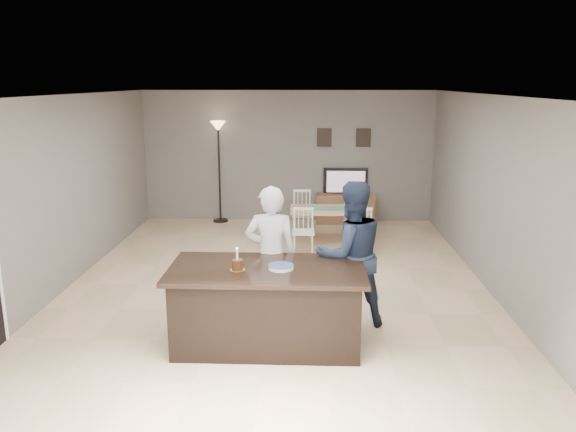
{
  "coord_description": "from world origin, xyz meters",
  "views": [
    {
      "loc": [
        0.46,
        -7.61,
        2.89
      ],
      "look_at": [
        0.17,
        -0.3,
        1.12
      ],
      "focal_mm": 35.0,
      "sensor_mm": 36.0,
      "label": 1
    }
  ],
  "objects_px": {
    "television": "(346,181)",
    "woman": "(271,256)",
    "birthday_cake": "(237,265)",
    "kitchen_island": "(267,306)",
    "plate_stack": "(281,267)",
    "man": "(350,255)",
    "floor_lamp": "(219,144)",
    "dining_table": "(330,215)",
    "tv_console": "(345,209)"
  },
  "relations": [
    {
      "from": "television",
      "to": "woman",
      "type": "bearing_deg",
      "value": 76.71
    },
    {
      "from": "birthday_cake",
      "to": "woman",
      "type": "bearing_deg",
      "value": 64.73
    },
    {
      "from": "kitchen_island",
      "to": "plate_stack",
      "type": "height_order",
      "value": "plate_stack"
    },
    {
      "from": "television",
      "to": "plate_stack",
      "type": "bearing_deg",
      "value": 79.58
    },
    {
      "from": "man",
      "to": "woman",
      "type": "bearing_deg",
      "value": -20.2
    },
    {
      "from": "birthday_cake",
      "to": "floor_lamp",
      "type": "distance_m",
      "value": 5.82
    },
    {
      "from": "birthday_cake",
      "to": "dining_table",
      "type": "relative_size",
      "value": 0.16
    },
    {
      "from": "man",
      "to": "plate_stack",
      "type": "height_order",
      "value": "man"
    },
    {
      "from": "plate_stack",
      "to": "dining_table",
      "type": "distance_m",
      "value": 4.08
    },
    {
      "from": "kitchen_island",
      "to": "woman",
      "type": "height_order",
      "value": "woman"
    },
    {
      "from": "birthday_cake",
      "to": "plate_stack",
      "type": "height_order",
      "value": "birthday_cake"
    },
    {
      "from": "tv_console",
      "to": "kitchen_island",
      "type": "bearing_deg",
      "value": -102.16
    },
    {
      "from": "woman",
      "to": "dining_table",
      "type": "bearing_deg",
      "value": -103.43
    },
    {
      "from": "kitchen_island",
      "to": "woman",
      "type": "xyz_separation_m",
      "value": [
        0.01,
        0.58,
        0.4
      ]
    },
    {
      "from": "birthday_cake",
      "to": "floor_lamp",
      "type": "height_order",
      "value": "floor_lamp"
    },
    {
      "from": "man",
      "to": "dining_table",
      "type": "xyz_separation_m",
      "value": [
        -0.13,
        3.42,
        -0.34
      ]
    },
    {
      "from": "woman",
      "to": "dining_table",
      "type": "distance_m",
      "value": 3.5
    },
    {
      "from": "woman",
      "to": "man",
      "type": "bearing_deg",
      "value": 178.13
    },
    {
      "from": "television",
      "to": "floor_lamp",
      "type": "bearing_deg",
      "value": 1.1
    },
    {
      "from": "floor_lamp",
      "to": "woman",
      "type": "bearing_deg",
      "value": -74.22
    },
    {
      "from": "kitchen_island",
      "to": "floor_lamp",
      "type": "bearing_deg",
      "value": 104.16
    },
    {
      "from": "kitchen_island",
      "to": "man",
      "type": "height_order",
      "value": "man"
    },
    {
      "from": "floor_lamp",
      "to": "birthday_cake",
      "type": "bearing_deg",
      "value": -79.05
    },
    {
      "from": "birthday_cake",
      "to": "dining_table",
      "type": "height_order",
      "value": "birthday_cake"
    },
    {
      "from": "tv_console",
      "to": "television",
      "type": "height_order",
      "value": "television"
    },
    {
      "from": "woman",
      "to": "floor_lamp",
      "type": "height_order",
      "value": "floor_lamp"
    },
    {
      "from": "tv_console",
      "to": "man",
      "type": "height_order",
      "value": "man"
    },
    {
      "from": "plate_stack",
      "to": "floor_lamp",
      "type": "xyz_separation_m",
      "value": [
        -1.57,
        5.63,
        0.7
      ]
    },
    {
      "from": "television",
      "to": "floor_lamp",
      "type": "distance_m",
      "value": 2.72
    },
    {
      "from": "man",
      "to": "floor_lamp",
      "type": "bearing_deg",
      "value": -83.1
    },
    {
      "from": "tv_console",
      "to": "woman",
      "type": "height_order",
      "value": "woman"
    },
    {
      "from": "kitchen_island",
      "to": "woman",
      "type": "relative_size",
      "value": 1.26
    },
    {
      "from": "plate_stack",
      "to": "kitchen_island",
      "type": "bearing_deg",
      "value": 167.3
    },
    {
      "from": "floor_lamp",
      "to": "man",
      "type": "bearing_deg",
      "value": -64.91
    },
    {
      "from": "television",
      "to": "man",
      "type": "xyz_separation_m",
      "value": [
        -0.25,
        -5.09,
        0.02
      ]
    },
    {
      "from": "plate_stack",
      "to": "dining_table",
      "type": "bearing_deg",
      "value": 80.56
    },
    {
      "from": "television",
      "to": "kitchen_island",
      "type": "bearing_deg",
      "value": 77.99
    },
    {
      "from": "tv_console",
      "to": "woman",
      "type": "xyz_separation_m",
      "value": [
        -1.19,
        -4.99,
        0.55
      ]
    },
    {
      "from": "man",
      "to": "kitchen_island",
      "type": "bearing_deg",
      "value": 11.88
    },
    {
      "from": "man",
      "to": "dining_table",
      "type": "height_order",
      "value": "man"
    },
    {
      "from": "man",
      "to": "dining_table",
      "type": "relative_size",
      "value": 1.09
    },
    {
      "from": "man",
      "to": "birthday_cake",
      "type": "distance_m",
      "value": 1.42
    },
    {
      "from": "television",
      "to": "man",
      "type": "relative_size",
      "value": 0.52
    },
    {
      "from": "tv_console",
      "to": "floor_lamp",
      "type": "xyz_separation_m",
      "value": [
        -2.61,
        0.02,
        1.32
      ]
    },
    {
      "from": "tv_console",
      "to": "floor_lamp",
      "type": "bearing_deg",
      "value": 179.56
    },
    {
      "from": "tv_console",
      "to": "television",
      "type": "relative_size",
      "value": 1.31
    },
    {
      "from": "tv_console",
      "to": "woman",
      "type": "bearing_deg",
      "value": -103.47
    },
    {
      "from": "television",
      "to": "tv_console",
      "type": "bearing_deg",
      "value": 90.0
    },
    {
      "from": "tv_console",
      "to": "television",
      "type": "xyz_separation_m",
      "value": [
        0.0,
        0.07,
        0.56
      ]
    },
    {
      "from": "woman",
      "to": "birthday_cake",
      "type": "distance_m",
      "value": 0.75
    }
  ]
}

